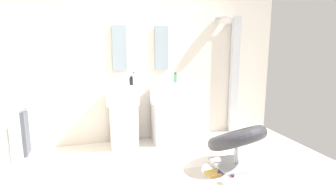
# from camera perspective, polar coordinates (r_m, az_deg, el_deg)

# --- Properties ---
(ground_plane) EXTENTS (4.80, 3.60, 0.04)m
(ground_plane) POSITION_cam_1_polar(r_m,az_deg,el_deg) (3.35, 0.19, -18.43)
(ground_plane) COLOR silver
(rear_partition) EXTENTS (4.80, 0.10, 2.60)m
(rear_partition) POSITION_cam_1_polar(r_m,az_deg,el_deg) (4.54, -5.77, 6.75)
(rear_partition) COLOR beige
(rear_partition) RESTS_ON ground_plane
(pedestal_sink_left) EXTENTS (0.51, 0.51, 1.07)m
(pedestal_sink_left) POSITION_cam_1_polar(r_m,az_deg,el_deg) (4.30, -9.27, -3.83)
(pedestal_sink_left) COLOR white
(pedestal_sink_left) RESTS_ON ground_plane
(pedestal_sink_right) EXTENTS (0.51, 0.51, 1.07)m
(pedestal_sink_right) POSITION_cam_1_polar(r_m,az_deg,el_deg) (4.43, -0.47, -3.25)
(pedestal_sink_right) COLOR white
(pedestal_sink_right) RESTS_ON ground_plane
(vanity_mirror_left) EXTENTS (0.22, 0.03, 0.70)m
(vanity_mirror_left) POSITION_cam_1_polar(r_m,az_deg,el_deg) (4.41, -10.07, 9.45)
(vanity_mirror_left) COLOR #8C9EA8
(vanity_mirror_right) EXTENTS (0.22, 0.03, 0.70)m
(vanity_mirror_right) POSITION_cam_1_polar(r_m,az_deg,el_deg) (4.54, -1.35, 9.65)
(vanity_mirror_right) COLOR #8C9EA8
(shower_column) EXTENTS (0.49, 0.24, 2.05)m
(shower_column) POSITION_cam_1_polar(r_m,az_deg,el_deg) (5.02, 13.49, 4.37)
(shower_column) COLOR #B7BABF
(shower_column) RESTS_ON ground_plane
(lounge_chair) EXTENTS (1.02, 1.03, 0.65)m
(lounge_chair) POSITION_cam_1_polar(r_m,az_deg,el_deg) (3.71, 14.05, -9.49)
(lounge_chair) COLOR #B7BABF
(lounge_chair) RESTS_ON ground_plane
(towel_rack) EXTENTS (0.37, 0.22, 0.95)m
(towel_rack) POSITION_cam_1_polar(r_m,az_deg,el_deg) (3.41, -27.92, -7.33)
(towel_rack) COLOR #B7BABF
(towel_rack) RESTS_ON ground_plane
(area_rug) EXTENTS (0.91, 0.79, 0.01)m
(area_rug) POSITION_cam_1_polar(r_m,az_deg,el_deg) (3.46, 10.69, -17.13)
(area_rug) COLOR beige
(area_rug) RESTS_ON ground_plane
(magazine_navy) EXTENTS (0.28, 0.28, 0.03)m
(magazine_navy) POSITION_cam_1_polar(r_m,az_deg,el_deg) (3.64, 12.03, -15.37)
(magazine_navy) COLOR navy
(magazine_navy) RESTS_ON area_rug
(magazine_red) EXTENTS (0.33, 0.30, 0.02)m
(magazine_red) POSITION_cam_1_polar(r_m,az_deg,el_deg) (3.65, 12.47, -15.35)
(magazine_red) COLOR #B73838
(magazine_red) RESTS_ON area_rug
(magazine_ochre) EXTENTS (0.30, 0.19, 0.03)m
(magazine_ochre) POSITION_cam_1_polar(r_m,az_deg,el_deg) (3.59, 10.11, -15.65)
(magazine_ochre) COLOR gold
(magazine_ochre) RESTS_ON area_rug
(coffee_mug) EXTENTS (0.08, 0.08, 0.08)m
(coffee_mug) POSITION_cam_1_polar(r_m,az_deg,el_deg) (3.38, 11.87, -17.03)
(coffee_mug) COLOR white
(coffee_mug) RESTS_ON area_rug
(soap_bottle_black) EXTENTS (0.06, 0.06, 0.14)m
(soap_bottle_black) POSITION_cam_1_polar(r_m,az_deg,el_deg) (4.22, -7.62, 2.78)
(soap_bottle_black) COLOR black
(soap_bottle_black) RESTS_ON pedestal_sink_left
(soap_bottle_green) EXTENTS (0.06, 0.06, 0.16)m
(soap_bottle_green) POSITION_cam_1_polar(r_m,az_deg,el_deg) (4.44, 1.54, 3.45)
(soap_bottle_green) COLOR #59996B
(soap_bottle_green) RESTS_ON pedestal_sink_right
(soap_bottle_white) EXTENTS (0.04, 0.04, 0.20)m
(soap_bottle_white) POSITION_cam_1_polar(r_m,az_deg,el_deg) (4.21, -7.12, 3.21)
(soap_bottle_white) COLOR white
(soap_bottle_white) RESTS_ON pedestal_sink_left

